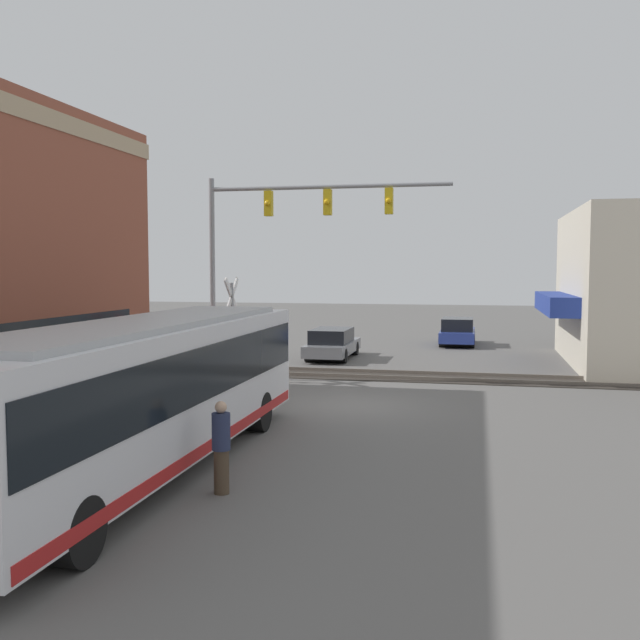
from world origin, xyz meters
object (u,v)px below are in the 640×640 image
Objects in this scene: city_bus at (147,389)px; pedestrian_near_bus at (221,447)px; parked_car_grey at (332,344)px; crossing_signal at (232,319)px; parked_car_blue at (458,332)px.

city_bus is 7.23× the size of pedestrian_near_bus.
city_bus is at bearing 180.00° from parked_car_grey.
crossing_signal is (11.29, 2.23, 0.58)m from city_bus.
city_bus reaches higher than parked_car_grey.
parked_car_blue is at bearing -11.88° from city_bus.
crossing_signal reaches higher than city_bus.
parked_car_blue is 26.83m from pedestrian_near_bus.
crossing_signal is at bearing 162.97° from parked_car_grey.
parked_car_grey is 1.08× the size of parked_car_blue.
parked_car_grey is at bearing -0.00° from city_bus.
parked_car_grey is at bearing 5.61° from pedestrian_near_bus.
pedestrian_near_bus is (-26.60, 3.49, 0.20)m from parked_car_blue.
parked_car_grey is at bearing -17.03° from crossing_signal.
parked_car_blue is at bearing -27.92° from crossing_signal.
pedestrian_near_bus is (-0.93, -1.91, -0.84)m from city_bus.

